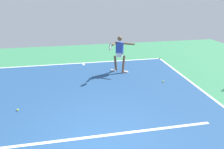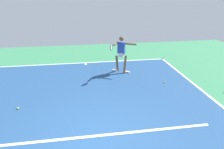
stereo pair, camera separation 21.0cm
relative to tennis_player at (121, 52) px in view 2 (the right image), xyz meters
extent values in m
plane|color=#388456|center=(1.66, 4.89, -1.02)|extent=(21.40, 21.40, 0.00)
cube|color=navy|center=(1.66, 4.89, -1.02)|extent=(9.05, 13.26, 0.00)
cube|color=white|center=(1.66, -1.69, -1.01)|extent=(9.05, 0.10, 0.01)
cube|color=white|center=(1.66, 4.61, -1.01)|extent=(6.79, 0.10, 0.01)
cube|color=white|center=(1.66, -1.49, -1.01)|extent=(0.10, 0.30, 0.01)
cylinder|color=brown|center=(-0.19, 0.06, -0.61)|extent=(0.26, 0.35, 0.85)
cube|color=white|center=(-0.29, 0.12, -0.98)|extent=(0.26, 0.20, 0.07)
cylinder|color=brown|center=(0.16, -0.13, -0.61)|extent=(0.26, 0.35, 0.85)
cube|color=white|center=(0.26, -0.19, -0.98)|extent=(0.26, 0.20, 0.07)
cube|color=white|center=(-0.01, -0.03, -0.14)|extent=(0.31, 0.29, 0.20)
cube|color=#334CB2|center=(-0.01, -0.03, 0.19)|extent=(0.38, 0.32, 0.54)
sphere|color=brown|center=(-0.01, -0.03, 0.63)|extent=(0.22, 0.22, 0.22)
cylinder|color=brown|center=(-0.40, 0.18, 0.41)|extent=(0.52, 0.33, 0.08)
cylinder|color=brown|center=(0.27, 0.12, 0.44)|extent=(0.33, 0.52, 0.08)
cylinder|color=black|center=(0.45, 0.46, 0.44)|extent=(0.13, 0.21, 0.03)
torus|color=black|center=(0.57, 0.67, 0.44)|extent=(0.16, 0.27, 0.29)
cylinder|color=silver|center=(0.57, 0.67, 0.44)|extent=(0.12, 0.22, 0.25)
sphere|color=#CCE033|center=(-1.62, 1.55, -0.98)|extent=(0.07, 0.07, 0.07)
sphere|color=#CCE033|center=(4.09, 2.81, -0.98)|extent=(0.07, 0.07, 0.07)
camera|label=1|loc=(2.11, 9.20, 2.69)|focal=33.13mm
camera|label=2|loc=(1.90, 9.24, 2.69)|focal=33.13mm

